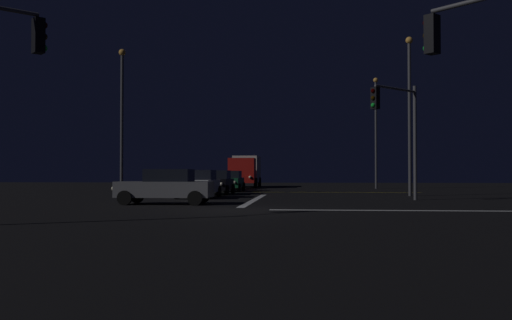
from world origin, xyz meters
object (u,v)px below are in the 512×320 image
object	(u,v)px
traffic_signal_se	(500,61)
streetlamp_right_near	(410,105)
traffic_signal_ne	(398,120)
sedan_black	(216,182)
box_truck	(246,170)
sedan_white	(199,184)
streetlamp_left_near	(122,111)
sedan_green	(230,181)
sedan_gray_crossing	(166,186)
sedan_blue	(231,180)
streetlamp_right_far	(376,125)

from	to	relation	value
traffic_signal_se	streetlamp_right_near	world-z (taller)	streetlamp_right_near
traffic_signal_ne	streetlamp_right_near	size ratio (longest dim) A/B	0.61
sedan_black	box_truck	distance (m)	18.54
sedan_white	traffic_signal_se	xyz separation A→B (m)	(10.64, -17.18, 3.33)
traffic_signal_ne	streetlamp_left_near	distance (m)	17.51
sedan_black	traffic_signal_se	bearing A→B (deg)	-64.94
box_truck	sedan_green	bearing A→B (deg)	-89.69
sedan_black	sedan_gray_crossing	bearing A→B (deg)	-92.24
streetlamp_right_near	sedan_black	bearing A→B (deg)	172.71
sedan_gray_crossing	traffic_signal_se	bearing A→B (deg)	-44.39
sedan_blue	streetlamp_right_far	distance (m)	13.95
sedan_black	traffic_signal_se	size ratio (longest dim) A/B	0.72
traffic_signal_se	sedan_blue	bearing A→B (deg)	108.04
streetlamp_left_near	streetlamp_right_far	distance (m)	24.11
traffic_signal_se	sedan_green	bearing A→B (deg)	110.11
traffic_signal_se	traffic_signal_ne	bearing A→B (deg)	90.04
box_truck	traffic_signal_ne	distance (m)	28.39
sedan_white	box_truck	world-z (taller)	box_truck
sedan_gray_crossing	traffic_signal_se	distance (m)	15.65
sedan_green	streetlamp_right_far	bearing A→B (deg)	35.00
streetlamp_right_far	sedan_gray_crossing	bearing A→B (deg)	-115.80
sedan_black	streetlamp_right_far	world-z (taller)	streetlamp_right_far
sedan_black	streetlamp_right_far	distance (m)	19.51
sedan_green	traffic_signal_se	bearing A→B (deg)	-69.89
traffic_signal_ne	sedan_green	bearing A→B (deg)	127.04
streetlamp_right_near	streetlamp_right_far	size ratio (longest dim) A/B	0.98
sedan_blue	traffic_signal_ne	world-z (taller)	traffic_signal_ne
traffic_signal_ne	streetlamp_right_far	size ratio (longest dim) A/B	0.60
sedan_blue	sedan_white	bearing A→B (deg)	-88.76
sedan_gray_crossing	streetlamp_right_far	world-z (taller)	streetlamp_right_far
box_truck	streetlamp_right_near	size ratio (longest dim) A/B	0.85
sedan_gray_crossing	streetlamp_left_near	bearing A→B (deg)	118.07
sedan_green	sedan_gray_crossing	size ratio (longest dim) A/B	1.00
sedan_green	traffic_signal_ne	world-z (taller)	traffic_signal_ne
sedan_green	streetlamp_right_near	size ratio (longest dim) A/B	0.44
sedan_gray_crossing	sedan_blue	bearing A→B (deg)	90.18
sedan_white	sedan_blue	xyz separation A→B (m)	(-0.36, 16.59, 0.00)
sedan_blue	sedan_gray_crossing	xyz separation A→B (m)	(0.07, -23.07, 0.00)
streetlamp_right_near	sedan_gray_crossing	bearing A→B (deg)	-141.26
sedan_blue	box_truck	world-z (taller)	box_truck
sedan_gray_crossing	sedan_green	bearing A→B (deg)	88.26
sedan_white	sedan_gray_crossing	world-z (taller)	same
sedan_green	box_truck	size ratio (longest dim) A/B	0.52
sedan_blue	streetlamp_left_near	xyz separation A→B (m)	(-5.33, -12.94, 4.57)
sedan_blue	box_truck	xyz separation A→B (m)	(0.54, 7.14, 0.91)
traffic_signal_se	streetlamp_left_near	world-z (taller)	streetlamp_left_near
sedan_gray_crossing	streetlamp_left_near	distance (m)	12.36
streetlamp_right_far	sedan_white	bearing A→B (deg)	-122.14
sedan_blue	sedan_gray_crossing	world-z (taller)	same
sedan_blue	streetlamp_left_near	distance (m)	14.72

